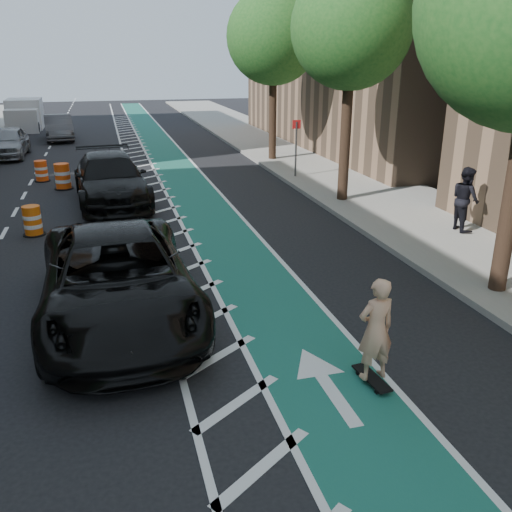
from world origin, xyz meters
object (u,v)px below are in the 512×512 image
object	(u,v)px
suv_near	(118,278)
suv_far	(111,179)
skateboarder	(376,329)
barrel_a	(33,221)

from	to	relation	value
suv_near	suv_far	bearing A→B (deg)	87.71
suv_far	skateboarder	bearing A→B (deg)	-78.27
skateboarder	suv_far	world-z (taller)	skateboarder
suv_far	suv_near	bearing A→B (deg)	-94.61
suv_far	barrel_a	xyz separation A→B (m)	(-2.31, -3.31, -0.43)
suv_far	barrel_a	world-z (taller)	suv_far
suv_near	barrel_a	bearing A→B (deg)	107.99
suv_near	suv_far	world-z (taller)	suv_near
suv_far	barrel_a	distance (m)	4.05
skateboarder	suv_near	bearing A→B (deg)	-47.63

